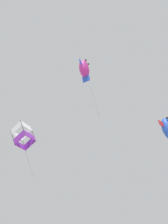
% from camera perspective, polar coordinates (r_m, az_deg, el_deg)
% --- Properties ---
extents(kite_fish_highest, '(1.67, 1.46, 5.79)m').
position_cam_1_polar(kite_fish_highest, '(25.66, 0.04, 7.56)').
color(kite_fish_highest, '#DB2D93').
extents(kite_box_near_left, '(2.63, 2.56, 5.44)m').
position_cam_1_polar(kite_box_near_left, '(31.39, -10.64, -4.08)').
color(kite_box_near_left, white).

